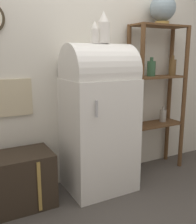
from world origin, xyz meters
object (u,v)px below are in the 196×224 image
object	(u,v)px
suitcase_trunk	(10,182)
globe	(163,9)
vase_left	(95,33)
vase_center	(104,28)
refrigerator	(99,117)

from	to	relation	value
suitcase_trunk	globe	world-z (taller)	globe
globe	vase_left	size ratio (longest dim) A/B	1.63
suitcase_trunk	globe	bearing A→B (deg)	2.80
vase_left	globe	bearing A→B (deg)	7.69
suitcase_trunk	vase_center	bearing A→B (deg)	-2.62
suitcase_trunk	vase_left	world-z (taller)	vase_left
vase_center	vase_left	bearing A→B (deg)	176.48
refrigerator	vase_left	world-z (taller)	vase_left
refrigerator	suitcase_trunk	world-z (taller)	refrigerator
refrigerator	globe	distance (m)	1.42
vase_center	refrigerator	bearing A→B (deg)	165.98
refrigerator	suitcase_trunk	xyz separation A→B (m)	(-0.90, 0.03, -0.52)
suitcase_trunk	vase_left	bearing A→B (deg)	-2.52
suitcase_trunk	vase_center	xyz separation A→B (m)	(0.94, -0.04, 1.37)
vase_center	globe	bearing A→B (deg)	8.90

